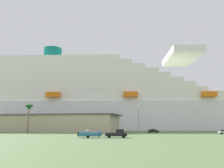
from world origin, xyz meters
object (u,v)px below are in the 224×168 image
(pickup_truck, at_px, (117,134))
(palm_tree, at_px, (29,110))
(parked_car_red_hatchback, at_px, (95,131))
(street_lamp, at_px, (139,117))
(parked_car_black_coupe, at_px, (153,131))
(small_boat_on_trailer, at_px, (92,134))
(cruise_ship, at_px, (90,102))

(pickup_truck, height_order, palm_tree, palm_tree)
(palm_tree, height_order, parked_car_red_hatchback, palm_tree)
(street_lamp, relative_size, parked_car_red_hatchback, 1.98)
(pickup_truck, xyz_separation_m, palm_tree, (-37.55, 24.01, 7.87))
(parked_car_red_hatchback, bearing_deg, pickup_truck, -68.82)
(palm_tree, height_order, parked_car_black_coupe, palm_tree)
(small_boat_on_trailer, distance_m, palm_tree, 40.82)
(cruise_ship, bearing_deg, parked_car_red_hatchback, -73.68)
(small_boat_on_trailer, bearing_deg, palm_tree, 141.01)
(pickup_truck, height_order, parked_car_red_hatchback, pickup_truck)
(pickup_truck, distance_m, palm_tree, 45.26)
(cruise_ship, bearing_deg, small_boat_on_trailer, -75.89)
(parked_car_black_coupe, distance_m, parked_car_red_hatchback, 23.98)
(pickup_truck, distance_m, parked_car_red_hatchback, 37.46)
(small_boat_on_trailer, xyz_separation_m, parked_car_red_hatchback, (-7.10, 36.11, -0.13))
(parked_car_black_coupe, bearing_deg, street_lamp, -105.30)
(pickup_truck, relative_size, palm_tree, 0.52)
(street_lamp, bearing_deg, parked_car_black_coupe, 74.70)
(palm_tree, height_order, street_lamp, palm_tree)
(cruise_ship, relative_size, street_lamp, 24.16)
(cruise_ship, distance_m, street_lamp, 74.51)
(street_lamp, xyz_separation_m, parked_car_black_coupe, (5.18, 18.91, -5.17))
(small_boat_on_trailer, height_order, palm_tree, palm_tree)
(cruise_ship, bearing_deg, palm_tree, -99.66)
(pickup_truck, relative_size, parked_car_red_hatchback, 1.23)
(street_lamp, distance_m, parked_car_black_coupe, 20.28)
(cruise_ship, height_order, parked_car_black_coupe, cruise_ship)
(parked_car_black_coupe, bearing_deg, cruise_ship, 128.97)
(parked_car_black_coupe, bearing_deg, pickup_truck, -106.24)
(small_boat_on_trailer, bearing_deg, street_lamp, 57.13)
(small_boat_on_trailer, xyz_separation_m, street_lamp, (11.69, 18.09, 5.04))
(small_boat_on_trailer, bearing_deg, parked_car_black_coupe, 65.49)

